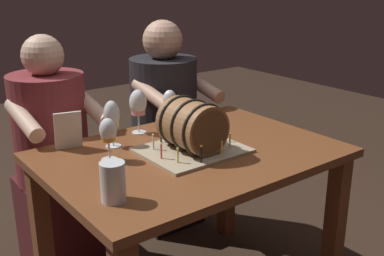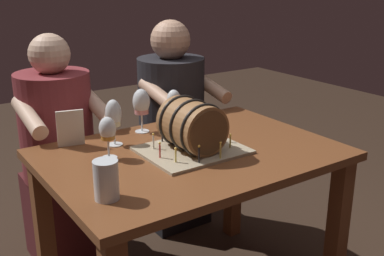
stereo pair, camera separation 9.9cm
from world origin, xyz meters
The scene contains 10 objects.
dining_table centered at (0.00, 0.00, 0.61)m, with size 1.17×0.83×0.73m.
barrel_cake centered at (0.00, -0.01, 0.83)m, with size 0.40×0.33×0.22m.
wine_glass_rose centered at (-0.05, 0.33, 0.86)m, with size 0.08×0.08×0.20m.
wine_glass_amber centered at (-0.31, 0.11, 0.84)m, with size 0.07×0.07×0.17m.
wine_glass_red centered at (0.12, 0.32, 0.85)m, with size 0.06×0.06×0.18m.
wine_glass_white centered at (-0.23, 0.24, 0.86)m, with size 0.07×0.07×0.20m.
beer_pint centered at (-0.46, -0.20, 0.79)m, with size 0.08×0.08×0.13m.
menu_card centered at (-0.38, 0.32, 0.81)m, with size 0.11×0.01×0.16m, color silver.
person_seated_left centered at (-0.33, 0.67, 0.54)m, with size 0.39×0.47×1.16m.
person_seated_right centered at (0.33, 0.67, 0.56)m, with size 0.41×0.48×1.18m.
Camera 2 is at (-1.01, -1.48, 1.42)m, focal length 44.13 mm.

